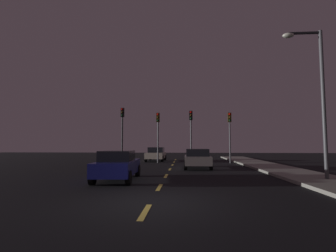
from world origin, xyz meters
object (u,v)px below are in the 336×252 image
(traffic_signal_center_left, at_px, (158,128))
(traffic_signal_far_right, at_px, (230,128))
(car_oncoming_far, at_px, (156,154))
(car_stopped_ahead, at_px, (197,158))
(car_adjacent_lane, at_px, (118,165))
(street_lamp_right, at_px, (317,90))
(traffic_signal_center_right, at_px, (191,126))
(traffic_signal_far_left, at_px, (122,124))

(traffic_signal_center_left, bearing_deg, traffic_signal_far_right, -0.00)
(traffic_signal_center_left, relative_size, car_oncoming_far, 1.23)
(traffic_signal_center_left, relative_size, car_stopped_ahead, 1.17)
(car_adjacent_lane, height_order, street_lamp_right, street_lamp_right)
(car_adjacent_lane, bearing_deg, traffic_signal_center_right, 71.54)
(traffic_signal_far_right, distance_m, street_lamp_right, 11.94)
(traffic_signal_center_left, xyz_separation_m, street_lamp_right, (9.03, -11.70, 1.04))
(car_stopped_ahead, xyz_separation_m, street_lamp_right, (5.52, -6.50, 3.70))
(traffic_signal_far_left, xyz_separation_m, street_lamp_right, (12.57, -11.70, 0.70))
(street_lamp_right, bearing_deg, traffic_signal_center_left, 127.68)
(traffic_signal_center_right, height_order, car_stopped_ahead, traffic_signal_center_right)
(traffic_signal_center_left, xyz_separation_m, traffic_signal_far_right, (6.91, -0.00, -0.02))
(car_adjacent_lane, bearing_deg, traffic_signal_far_left, 103.22)
(traffic_signal_far_left, height_order, car_oncoming_far, traffic_signal_far_left)
(car_adjacent_lane, relative_size, street_lamp_right, 0.57)
(traffic_signal_far_left, height_order, traffic_signal_far_right, traffic_signal_far_left)
(street_lamp_right, bearing_deg, traffic_signal_center_right, 116.49)
(car_oncoming_far, distance_m, street_lamp_right, 17.66)
(car_oncoming_far, bearing_deg, traffic_signal_far_right, -20.12)
(traffic_signal_center_left, distance_m, car_stopped_ahead, 6.82)
(street_lamp_right, bearing_deg, car_adjacent_lane, -179.16)
(car_oncoming_far, bearing_deg, traffic_signal_center_left, -79.80)
(traffic_signal_far_right, height_order, car_oncoming_far, traffic_signal_far_right)
(car_stopped_ahead, bearing_deg, traffic_signal_far_right, 56.92)
(traffic_signal_far_right, relative_size, street_lamp_right, 0.65)
(car_stopped_ahead, bearing_deg, car_oncoming_far, 116.85)
(traffic_signal_far_right, distance_m, car_oncoming_far, 8.30)
(car_adjacent_lane, bearing_deg, traffic_signal_center_left, 86.38)
(traffic_signal_far_right, bearing_deg, traffic_signal_center_left, 180.00)
(traffic_signal_far_right, bearing_deg, car_oncoming_far, 159.88)
(traffic_signal_center_left, bearing_deg, traffic_signal_center_right, 0.01)
(traffic_signal_center_right, bearing_deg, car_adjacent_lane, -108.46)
(traffic_signal_far_right, bearing_deg, traffic_signal_far_left, 179.99)
(traffic_signal_far_right, relative_size, car_adjacent_lane, 1.15)
(traffic_signal_center_left, height_order, car_oncoming_far, traffic_signal_center_left)
(traffic_signal_far_right, xyz_separation_m, car_stopped_ahead, (-3.39, -5.20, -2.64))
(traffic_signal_center_right, xyz_separation_m, car_stopped_ahead, (0.31, -5.20, -2.78))
(car_adjacent_lane, bearing_deg, car_oncoming_far, 88.97)
(car_stopped_ahead, bearing_deg, car_adjacent_lane, -122.72)
(traffic_signal_far_right, distance_m, car_adjacent_lane, 14.35)
(traffic_signal_far_left, distance_m, traffic_signal_center_right, 6.74)
(car_adjacent_lane, bearing_deg, street_lamp_right, 0.84)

